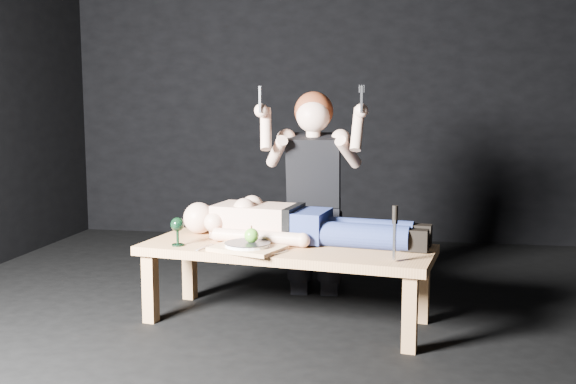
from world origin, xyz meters
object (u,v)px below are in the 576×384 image
at_px(table, 286,284).
at_px(serving_tray, 248,248).
at_px(goblet, 178,232).
at_px(kneeling_woman, 315,192).
at_px(carving_knife, 395,234).
at_px(lying_man, 302,220).

bearing_deg(table, serving_tray, -131.02).
bearing_deg(table, goblet, -160.74).
distance_m(table, goblet, 0.69).
relative_size(serving_tray, goblet, 2.29).
xyz_separation_m(kneeling_woman, serving_tray, (-0.27, -0.74, -0.22)).
xyz_separation_m(table, carving_knife, (0.61, -0.28, 0.37)).
distance_m(goblet, carving_knife, 1.23).
xyz_separation_m(lying_man, carving_knife, (0.54, -0.43, 0.02)).
distance_m(lying_man, serving_tray, 0.41).
height_order(kneeling_woman, goblet, kneeling_woman).
bearing_deg(lying_man, table, -107.39).
distance_m(kneeling_woman, carving_knife, 1.01).
height_order(table, kneeling_woman, kneeling_woman).
xyz_separation_m(lying_man, kneeling_woman, (0.01, 0.44, 0.11)).
bearing_deg(table, lying_man, 72.61).
bearing_deg(carving_knife, goblet, -179.45).
distance_m(lying_man, goblet, 0.72).
xyz_separation_m(table, goblet, (-0.61, -0.12, 0.31)).
distance_m(kneeling_woman, goblet, 0.99).
bearing_deg(kneeling_woman, goblet, -137.89).
bearing_deg(kneeling_woman, table, -101.13).
xyz_separation_m(serving_tray, carving_knife, (0.80, -0.12, 0.13)).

